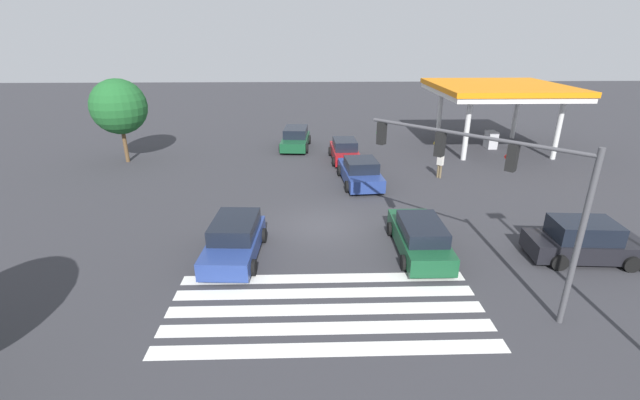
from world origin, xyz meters
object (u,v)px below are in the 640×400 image
object	(u,v)px
car_1	(584,242)
car_4	(420,237)
pedestrian	(440,163)
car_0	(234,240)
traffic_signal_mast	(492,175)
car_2	(344,151)
car_3	(360,172)
car_5	(296,138)
tree_corner_a	(119,107)

from	to	relation	value
car_1	car_4	world-z (taller)	car_1
pedestrian	car_0	bearing A→B (deg)	-1.24
traffic_signal_mast	car_2	xyz separation A→B (m)	(-3.31, 16.10, -3.53)
car_3	car_5	size ratio (longest dim) A/B	1.06
car_0	tree_corner_a	size ratio (longest dim) A/B	0.79
car_3	tree_corner_a	xyz separation A→B (m)	(-15.68, 5.04, 3.11)
car_5	tree_corner_a	bearing A→B (deg)	-69.26
car_0	car_4	size ratio (longest dim) A/B	0.93
traffic_signal_mast	car_3	distance (m)	12.15
car_4	car_5	size ratio (longest dim) A/B	1.03
car_2	traffic_signal_mast	bearing A→B (deg)	-170.62
traffic_signal_mast	car_0	xyz separation A→B (m)	(-8.86, 2.60, -3.52)
car_2	tree_corner_a	bearing A→B (deg)	86.90
pedestrian	car_5	bearing A→B (deg)	-81.83
car_4	car_5	xyz separation A→B (m)	(-5.46, 17.04, 0.06)
traffic_signal_mast	car_4	distance (m)	4.68
car_0	pedestrian	size ratio (longest dim) A/B	2.61
car_2	tree_corner_a	size ratio (longest dim) A/B	0.76
car_0	car_3	size ratio (longest dim) A/B	0.90
car_0	tree_corner_a	world-z (taller)	tree_corner_a
car_3	traffic_signal_mast	bearing A→B (deg)	-170.60
car_1	car_0	bearing A→B (deg)	-178.28
traffic_signal_mast	car_4	bearing A→B (deg)	-18.71
traffic_signal_mast	tree_corner_a	xyz separation A→B (m)	(-18.45, 16.33, -0.44)
car_2	car_4	xyz separation A→B (m)	(1.97, -13.38, -0.03)
traffic_signal_mast	tree_corner_a	bearing A→B (deg)	3.49
traffic_signal_mast	car_4	world-z (taller)	traffic_signal_mast
traffic_signal_mast	pedestrian	bearing A→B (deg)	-55.52
traffic_signal_mast	car_0	world-z (taller)	traffic_signal_mast
car_0	car_4	world-z (taller)	car_0
pedestrian	car_4	bearing A→B (deg)	27.14
car_0	tree_corner_a	xyz separation A→B (m)	(-9.59, 13.73, 3.08)
car_5	car_4	bearing A→B (deg)	22.08
car_0	car_3	world-z (taller)	car_3
car_1	car_3	bearing A→B (deg)	134.22
car_2	tree_corner_a	world-z (taller)	tree_corner_a
traffic_signal_mast	car_3	world-z (taller)	traffic_signal_mast
traffic_signal_mast	pedestrian	size ratio (longest dim) A/B	3.31
car_2	pedestrian	bearing A→B (deg)	-127.23
car_3	tree_corner_a	world-z (taller)	tree_corner_a
pedestrian	car_2	bearing A→B (deg)	-77.01
car_0	tree_corner_a	distance (m)	17.02
car_1	car_4	size ratio (longest dim) A/B	0.93
car_0	car_4	distance (m)	7.52
car_5	car_3	bearing A→B (deg)	29.76
car_3	tree_corner_a	distance (m)	16.76
car_1	car_5	size ratio (longest dim) A/B	0.96
traffic_signal_mast	car_1	size ratio (longest dim) A/B	1.27
car_3	car_5	world-z (taller)	car_5
car_1	tree_corner_a	bearing A→B (deg)	152.92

